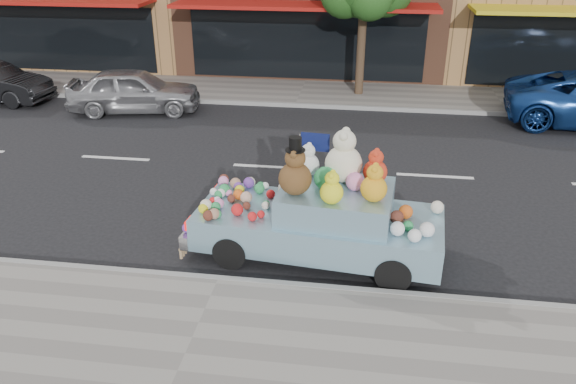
# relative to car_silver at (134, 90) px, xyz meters

# --- Properties ---
(ground) EXTENTS (120.00, 120.00, 0.00)m
(ground) POSITION_rel_car_silver_xyz_m (4.95, -3.80, -0.69)
(ground) COLOR black
(ground) RESTS_ON ground
(near_sidewalk) EXTENTS (60.00, 3.00, 0.12)m
(near_sidewalk) POSITION_rel_car_silver_xyz_m (4.95, -10.30, -0.63)
(near_sidewalk) COLOR gray
(near_sidewalk) RESTS_ON ground
(far_sidewalk) EXTENTS (60.00, 3.00, 0.12)m
(far_sidewalk) POSITION_rel_car_silver_xyz_m (4.95, 2.70, -0.63)
(far_sidewalk) COLOR gray
(far_sidewalk) RESTS_ON ground
(near_kerb) EXTENTS (60.00, 0.12, 0.13)m
(near_kerb) POSITION_rel_car_silver_xyz_m (4.95, -8.80, -0.63)
(near_kerb) COLOR gray
(near_kerb) RESTS_ON ground
(far_kerb) EXTENTS (60.00, 0.12, 0.13)m
(far_kerb) POSITION_rel_car_silver_xyz_m (4.95, 1.20, -0.63)
(far_kerb) COLOR gray
(far_kerb) RESTS_ON ground
(car_silver) EXTENTS (4.30, 2.34, 1.39)m
(car_silver) POSITION_rel_car_silver_xyz_m (0.00, 0.00, 0.00)
(car_silver) COLOR #A3A3A8
(car_silver) RESTS_ON ground
(art_car) EXTENTS (4.63, 2.18, 2.36)m
(art_car) POSITION_rel_car_silver_xyz_m (6.54, -7.64, 0.12)
(art_car) COLOR black
(art_car) RESTS_ON ground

